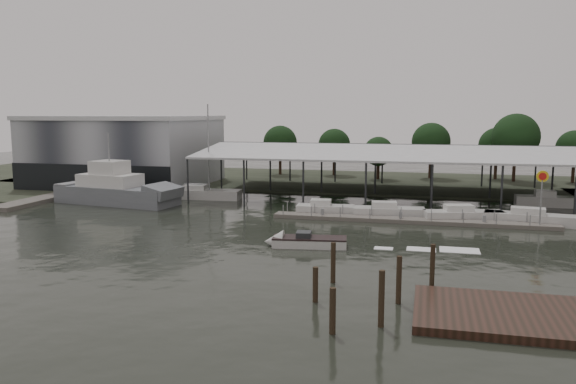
% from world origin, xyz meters
% --- Properties ---
extents(ground, '(200.00, 200.00, 0.00)m').
position_xyz_m(ground, '(0.00, 0.00, 0.00)').
color(ground, black).
rests_on(ground, ground).
extents(land_strip_far, '(140.00, 30.00, 0.30)m').
position_xyz_m(land_strip_far, '(0.00, 42.00, 0.10)').
color(land_strip_far, '#3D4332').
rests_on(land_strip_far, ground).
extents(land_strip_west, '(20.00, 40.00, 0.30)m').
position_xyz_m(land_strip_west, '(-40.00, 30.00, 0.10)').
color(land_strip_west, '#3D4332').
rests_on(land_strip_west, ground).
extents(storage_warehouse, '(24.50, 20.50, 10.50)m').
position_xyz_m(storage_warehouse, '(-28.00, 29.94, 5.29)').
color(storage_warehouse, '#9CA0A6').
rests_on(storage_warehouse, ground).
extents(covered_boat_shed, '(58.24, 24.00, 6.96)m').
position_xyz_m(covered_boat_shed, '(17.00, 28.00, 6.13)').
color(covered_boat_shed, silver).
rests_on(covered_boat_shed, ground).
extents(trawler_dock, '(3.00, 18.00, 0.50)m').
position_xyz_m(trawler_dock, '(-30.00, 14.00, 0.25)').
color(trawler_dock, '#67625B').
rests_on(trawler_dock, ground).
extents(floating_dock, '(28.00, 2.00, 1.40)m').
position_xyz_m(floating_dock, '(15.00, 10.00, 0.20)').
color(floating_dock, '#67625B').
rests_on(floating_dock, ground).
extents(shell_fuel_sign, '(1.10, 0.18, 5.55)m').
position_xyz_m(shell_fuel_sign, '(27.00, 9.99, 3.93)').
color(shell_fuel_sign, gray).
rests_on(shell_fuel_sign, ground).
extents(grey_trawler, '(16.42, 7.17, 8.84)m').
position_xyz_m(grey_trawler, '(-19.91, 13.53, 1.58)').
color(grey_trawler, slate).
rests_on(grey_trawler, ground).
extents(white_sailboat, '(9.06, 3.28, 12.21)m').
position_xyz_m(white_sailboat, '(-11.10, 19.66, 0.65)').
color(white_sailboat, silver).
rests_on(white_sailboat, ground).
extents(speedboat_underway, '(17.71, 4.43, 2.00)m').
position_xyz_m(speedboat_underway, '(6.71, -2.65, 0.39)').
color(speedboat_underway, silver).
rests_on(speedboat_underway, ground).
extents(moored_cruiser_0, '(6.29, 2.71, 1.70)m').
position_xyz_m(moored_cruiser_0, '(5.83, 12.22, 0.61)').
color(moored_cruiser_0, silver).
rests_on(moored_cruiser_0, ground).
extents(moored_cruiser_1, '(7.62, 3.06, 1.70)m').
position_xyz_m(moored_cruiser_1, '(12.59, 12.37, 0.61)').
color(moored_cruiser_1, silver).
rests_on(moored_cruiser_1, ground).
extents(moored_cruiser_2, '(8.25, 4.10, 1.70)m').
position_xyz_m(moored_cruiser_2, '(20.12, 12.14, 0.61)').
color(moored_cruiser_2, silver).
rests_on(moored_cruiser_2, ground).
extents(moored_cruiser_3, '(9.34, 3.55, 1.70)m').
position_xyz_m(moored_cruiser_3, '(26.68, 11.99, 0.61)').
color(moored_cruiser_3, silver).
rests_on(moored_cruiser_3, ground).
extents(mooring_pilings, '(6.91, 9.69, 3.59)m').
position_xyz_m(mooring_pilings, '(13.44, -15.38, 1.01)').
color(mooring_pilings, '#372B1B').
rests_on(mooring_pilings, ground).
extents(horizon_tree_line, '(68.86, 9.88, 10.86)m').
position_xyz_m(horizon_tree_line, '(24.71, 47.76, 6.00)').
color(horizon_tree_line, black).
rests_on(horizon_tree_line, ground).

